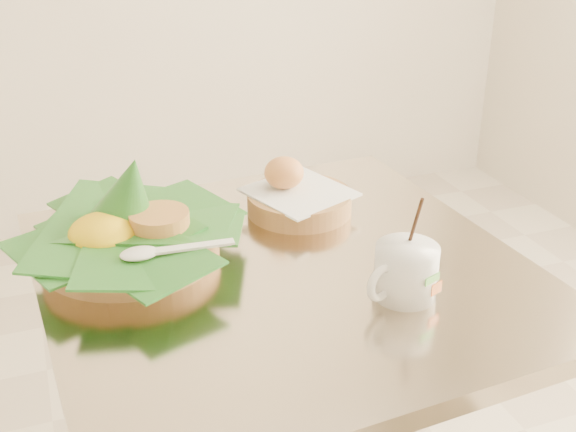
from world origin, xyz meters
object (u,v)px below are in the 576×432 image
object	(u,v)px
cafe_table	(285,384)
coffee_mug	(405,271)
rice_basket	(128,229)
bread_basket	(297,197)

from	to	relation	value
cafe_table	coffee_mug	xyz separation A→B (m)	(0.13, -0.13, 0.26)
rice_basket	coffee_mug	size ratio (longest dim) A/B	2.24
bread_basket	rice_basket	bearing A→B (deg)	-168.30
cafe_table	rice_basket	bearing A→B (deg)	151.52
rice_basket	coffee_mug	distance (m)	0.42
cafe_table	rice_basket	xyz separation A→B (m)	(-0.21, 0.11, 0.27)
cafe_table	coffee_mug	bearing A→B (deg)	-46.63
rice_basket	bread_basket	size ratio (longest dim) A/B	1.70
bread_basket	coffee_mug	world-z (taller)	coffee_mug
cafe_table	bread_basket	world-z (taller)	bread_basket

